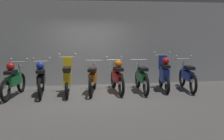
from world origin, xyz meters
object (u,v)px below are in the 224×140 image
Objects in this scene: motorbike_slot_6 at (142,77)px; motorbike_slot_8 at (187,76)px; motorbike_slot_7 at (164,74)px; motorbike_slot_1 at (14,80)px; motorbike_slot_4 at (93,78)px; motorbike_slot_3 at (67,78)px; motorbike_slot_2 at (41,79)px; motorbike_slot_5 at (117,76)px.

motorbike_slot_6 is 1.00× the size of motorbike_slot_8.
motorbike_slot_1 is at bearing -177.24° from motorbike_slot_7.
motorbike_slot_4 is 1.16× the size of motorbike_slot_7.
motorbike_slot_3 is 0.86× the size of motorbike_slot_6.
motorbike_slot_2 is 1.01× the size of motorbike_slot_4.
motorbike_slot_2 reaches higher than motorbike_slot_4.
motorbike_slot_4 is at bearing 9.16° from motorbike_slot_3.
motorbike_slot_6 is (1.62, -0.03, 0.00)m from motorbike_slot_4.
motorbike_slot_8 is (4.06, 0.15, -0.04)m from motorbike_slot_3.
motorbike_slot_3 is (1.62, 0.03, -0.00)m from motorbike_slot_1.
motorbike_slot_4 is (0.82, 0.13, -0.04)m from motorbike_slot_3.
motorbike_slot_8 is at bearing -3.87° from motorbike_slot_7.
motorbike_slot_8 is at bearing 1.09° from motorbike_slot_2.
motorbike_slot_1 is 1.15× the size of motorbike_slot_3.
motorbike_slot_2 is (0.81, 0.09, 0.00)m from motorbike_slot_1.
motorbike_slot_1 is at bearing -178.97° from motorbike_slot_3.
motorbike_slot_6 is at bearing 0.77° from motorbike_slot_2.
motorbike_slot_1 is 5.69m from motorbike_slot_8.
motorbike_slot_2 is at bearing -177.35° from motorbike_slot_5.
motorbike_slot_3 is 0.86× the size of motorbike_slot_8.
motorbike_slot_3 reaches higher than motorbike_slot_6.
motorbike_slot_6 is at bearing -178.26° from motorbike_slot_8.
motorbike_slot_6 is 0.83m from motorbike_slot_7.
motorbike_slot_6 is (2.44, 0.10, -0.04)m from motorbike_slot_3.
motorbike_slot_7 reaches higher than motorbike_slot_4.
motorbike_slot_1 is 1.00× the size of motorbike_slot_4.
motorbike_slot_4 is 3.25m from motorbike_slot_8.
motorbike_slot_5 is at bearing 175.15° from motorbike_slot_6.
motorbike_slot_4 is at bearing 3.77° from motorbike_slot_1.
motorbike_slot_2 is at bearing -179.23° from motorbike_slot_6.
motorbike_slot_5 is at bearing 2.65° from motorbike_slot_2.
motorbike_slot_4 is at bearing 2.57° from motorbike_slot_2.
motorbike_slot_7 is 0.86× the size of motorbike_slot_8.
motorbike_slot_7 is (4.07, 0.15, 0.04)m from motorbike_slot_2.
motorbike_slot_1 is 1.62m from motorbike_slot_3.
motorbike_slot_1 is 2.44m from motorbike_slot_4.
motorbike_slot_2 is 0.82m from motorbike_slot_3.
motorbike_slot_5 is 1.00× the size of motorbike_slot_6.
motorbike_slot_3 is at bearing -4.09° from motorbike_slot_2.
motorbike_slot_1 is 4.06m from motorbike_slot_6.
motorbike_slot_2 and motorbike_slot_8 have the same top height.
motorbike_slot_7 reaches higher than motorbike_slot_1.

